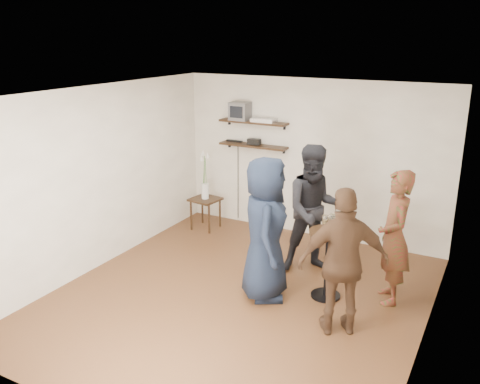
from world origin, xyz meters
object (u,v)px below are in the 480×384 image
object	(u,v)px
person_navy	(265,229)
person_dark	(315,209)
drinks_table	(328,255)
dvd_deck	(264,120)
side_table	(205,203)
person_plaid	(394,238)
crt_monitor	(240,111)
radio	(254,142)
person_brown	(344,262)

from	to	relation	value
person_navy	person_dark	bearing A→B (deg)	-41.62
drinks_table	dvd_deck	bearing A→B (deg)	134.61
dvd_deck	side_table	bearing A→B (deg)	-150.66
person_plaid	dvd_deck	bearing A→B (deg)	-143.07
crt_monitor	dvd_deck	distance (m)	0.45
crt_monitor	person_navy	distance (m)	2.86
crt_monitor	radio	xyz separation A→B (m)	(0.26, 0.00, -0.50)
drinks_table	person_navy	bearing A→B (deg)	-153.79
crt_monitor	dvd_deck	bearing A→B (deg)	0.00
side_table	person_dark	world-z (taller)	person_dark
crt_monitor	person_dark	bearing A→B (deg)	-32.55
person_plaid	person_dark	size ratio (longest dim) A/B	0.94
drinks_table	radio	bearing A→B (deg)	137.37
person_dark	person_brown	world-z (taller)	person_dark
drinks_table	person_navy	world-z (taller)	person_navy
person_plaid	person_navy	bearing A→B (deg)	-87.97
crt_monitor	radio	world-z (taller)	crt_monitor
side_table	drinks_table	distance (m)	2.97
dvd_deck	side_table	world-z (taller)	dvd_deck
person_dark	drinks_table	bearing A→B (deg)	-90.00
drinks_table	crt_monitor	bearing A→B (deg)	140.86
side_table	drinks_table	world-z (taller)	drinks_table
person_brown	drinks_table	bearing A→B (deg)	-90.00
dvd_deck	person_navy	distance (m)	2.60
radio	side_table	xyz separation A→B (m)	(-0.68, -0.49, -1.06)
drinks_table	person_plaid	distance (m)	0.84
drinks_table	person_dark	distance (m)	0.86
person_navy	person_brown	distance (m)	1.17
person_navy	person_brown	world-z (taller)	person_navy
side_table	person_dark	distance (m)	2.36
person_dark	radio	bearing A→B (deg)	110.33
dvd_deck	person_plaid	world-z (taller)	dvd_deck
person_dark	person_navy	world-z (taller)	person_navy
person_navy	radio	bearing A→B (deg)	3.89
crt_monitor	person_brown	world-z (taller)	crt_monitor
person_dark	person_brown	size ratio (longest dim) A/B	1.07
radio	person_dark	size ratio (longest dim) A/B	0.12
dvd_deck	person_navy	world-z (taller)	dvd_deck
person_plaid	person_navy	distance (m)	1.59
crt_monitor	dvd_deck	xyz separation A→B (m)	(0.44, 0.00, -0.12)
person_navy	drinks_table	bearing A→B (deg)	-90.00
crt_monitor	radio	size ratio (longest dim) A/B	1.45
crt_monitor	side_table	distance (m)	1.69
drinks_table	person_dark	xyz separation A→B (m)	(-0.43, 0.67, 0.33)
drinks_table	person_navy	xyz separation A→B (m)	(-0.71, -0.35, 0.34)
dvd_deck	person_dark	world-z (taller)	dvd_deck
crt_monitor	drinks_table	world-z (taller)	crt_monitor
person_dark	person_brown	distance (m)	1.59
side_table	person_brown	size ratio (longest dim) A/B	0.32
person_plaid	person_dark	bearing A→B (deg)	-129.59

